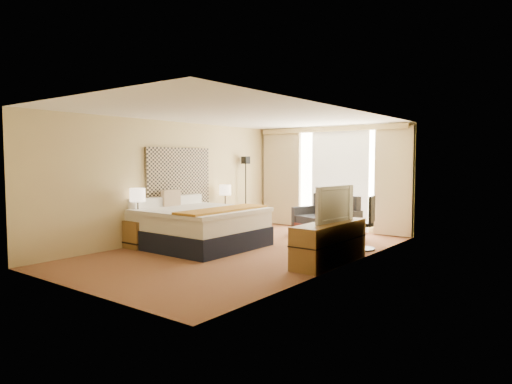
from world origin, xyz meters
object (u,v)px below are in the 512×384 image
Objects in this scene: floor_lamp at (246,177)px; lamp_right at (225,190)px; bed at (198,226)px; nightstand_right at (223,221)px; television at (330,204)px; media_dresser at (330,243)px; nightstand_left at (140,234)px; desk_chair at (365,226)px; lamp_left at (137,196)px; loveseat at (327,222)px.

lamp_right is (0.06, -0.88, -0.29)m from floor_lamp.
nightstand_right is at bearing 115.64° from bed.
nightstand_right is 0.51× the size of television.
lamp_right is (-3.67, 1.50, 0.66)m from media_dresser.
nightstand_left is at bearing 112.53° from television.
television is (2.84, 0.31, 0.60)m from bed.
nightstand_left is at bearing -157.62° from desk_chair.
lamp_left is at bearing 113.38° from television.
desk_chair is at bearing -13.60° from floor_lamp.
television reaches higher than media_dresser.
desk_chair is at bearing 90.95° from media_dresser.
media_dresser is 3.00× the size of lamp_right.
floor_lamp reaches higher than lamp_right.
nightstand_left is at bearing -164.16° from media_dresser.
television is (3.62, -1.42, -0.01)m from lamp_right.
nightstand_right is at bearing -121.70° from lamp_right.
nightstand_right is 2.53m from loveseat.
desk_chair is 4.52m from lamp_left.
floor_lamp reaches higher than bed.
desk_chair is (3.71, -0.90, -0.83)m from floor_lamp.
nightstand_right is at bearing -88.15° from floor_lamp.
lamp_left is at bearing -132.30° from bed.
desk_chair is 0.99× the size of television.
nightstand_left is at bearing -105.76° from loveseat.
nightstand_right is 0.33× the size of loveseat.
loveseat reaches higher than nightstand_right.
nightstand_right is 0.30× the size of floor_lamp.
media_dresser is 1.49m from desk_chair.
desk_chair is at bearing 0.53° from nightstand_right.
nightstand_left is at bearing 103.90° from lamp_left.
lamp_left is (0.04, -3.49, -0.26)m from floor_lamp.
lamp_left reaches higher than loveseat.
loveseat is 0.91× the size of floor_lamp.
nightstand_left is 0.33× the size of loveseat.
desk_chair reaches higher than nightstand_right.
bed is 2.92m from television.
loveseat is at bearing 119.27° from media_dresser.
lamp_left is 1.08× the size of lamp_right.
nightstand_left is 0.30× the size of floor_lamp.
television reaches higher than desk_chair.
television is at bearing 6.30° from bed.
nightstand_left is 0.92× the size of lamp_right.
desk_chair is at bearing 35.27° from lamp_left.
nightstand_left is 3.58m from floor_lamp.
lamp_right is (-0.78, 1.74, 0.61)m from bed.
loveseat is at bearing 24.33° from nightstand_right.
television is (1.35, -2.41, 0.70)m from loveseat.
television is at bearing -20.57° from nightstand_right.
desk_chair is at bearing 34.59° from nightstand_left.
nightstand_right is 3.68m from desk_chair.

